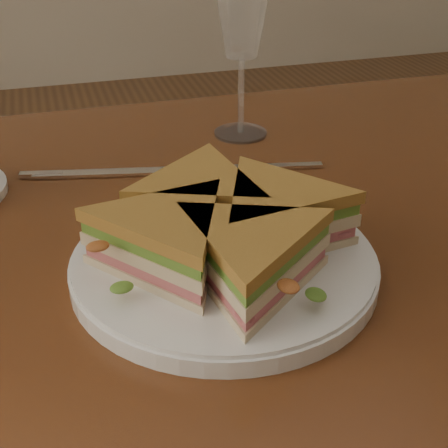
{
  "coord_description": "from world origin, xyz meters",
  "views": [
    {
      "loc": [
        -0.09,
        -0.53,
        1.07
      ],
      "look_at": [
        0.04,
        -0.08,
        0.8
      ],
      "focal_mm": 50.0,
      "sensor_mm": 36.0,
      "label": 1
    }
  ],
  "objects_px": {
    "spoon": "(210,168)",
    "wine_glass": "(242,16)",
    "table": "(169,313)",
    "knife": "(105,174)",
    "plate": "(224,264)",
    "sandwich_wedges": "(224,229)"
  },
  "relations": [
    {
      "from": "spoon",
      "to": "wine_glass",
      "type": "distance_m",
      "value": 0.2
    },
    {
      "from": "table",
      "to": "wine_glass",
      "type": "relative_size",
      "value": 5.44
    },
    {
      "from": "knife",
      "to": "spoon",
      "type": "bearing_deg",
      "value": 1.07
    },
    {
      "from": "plate",
      "to": "sandwich_wedges",
      "type": "relative_size",
      "value": 1.0
    },
    {
      "from": "table",
      "to": "spoon",
      "type": "xyz_separation_m",
      "value": [
        0.08,
        0.13,
        0.1
      ]
    },
    {
      "from": "sandwich_wedges",
      "to": "wine_glass",
      "type": "distance_m",
      "value": 0.35
    },
    {
      "from": "knife",
      "to": "sandwich_wedges",
      "type": "bearing_deg",
      "value": -59.49
    },
    {
      "from": "table",
      "to": "knife",
      "type": "bearing_deg",
      "value": 103.98
    },
    {
      "from": "table",
      "to": "wine_glass",
      "type": "distance_m",
      "value": 0.38
    },
    {
      "from": "sandwich_wedges",
      "to": "spoon",
      "type": "bearing_deg",
      "value": 77.88
    },
    {
      "from": "spoon",
      "to": "knife",
      "type": "xyz_separation_m",
      "value": [
        -0.12,
        0.02,
        -0.0
      ]
    },
    {
      "from": "table",
      "to": "plate",
      "type": "bearing_deg",
      "value": -63.64
    },
    {
      "from": "plate",
      "to": "knife",
      "type": "relative_size",
      "value": 1.3
    },
    {
      "from": "table",
      "to": "plate",
      "type": "distance_m",
      "value": 0.14
    },
    {
      "from": "sandwich_wedges",
      "to": "knife",
      "type": "distance_m",
      "value": 0.25
    },
    {
      "from": "plate",
      "to": "knife",
      "type": "xyz_separation_m",
      "value": [
        -0.08,
        0.23,
        -0.01
      ]
    },
    {
      "from": "sandwich_wedges",
      "to": "knife",
      "type": "relative_size",
      "value": 1.29
    },
    {
      "from": "knife",
      "to": "wine_glass",
      "type": "height_order",
      "value": "wine_glass"
    },
    {
      "from": "sandwich_wedges",
      "to": "table",
      "type": "bearing_deg",
      "value": 116.36
    },
    {
      "from": "sandwich_wedges",
      "to": "knife",
      "type": "bearing_deg",
      "value": 108.36
    },
    {
      "from": "spoon",
      "to": "wine_glass",
      "type": "bearing_deg",
      "value": 66.66
    },
    {
      "from": "wine_glass",
      "to": "plate",
      "type": "bearing_deg",
      "value": -110.46
    }
  ]
}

